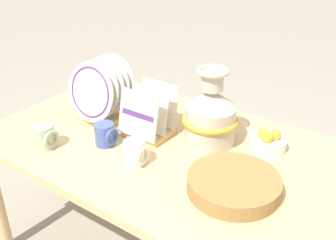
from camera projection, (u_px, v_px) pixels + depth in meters
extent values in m
cube|color=tan|center=(168.00, 149.00, 1.55)|extent=(1.46, 0.86, 0.03)
cylinder|color=tan|center=(111.00, 131.00, 2.32)|extent=(0.06, 0.06, 0.59)
cylinder|color=beige|center=(210.00, 124.00, 1.53)|extent=(0.20, 0.20, 0.15)
cone|color=beige|center=(211.00, 98.00, 1.48)|extent=(0.20, 0.20, 0.07)
cylinder|color=beige|center=(212.00, 81.00, 1.45)|extent=(0.08, 0.08, 0.07)
torus|color=beige|center=(213.00, 71.00, 1.43)|extent=(0.12, 0.12, 0.02)
torus|color=gold|center=(210.00, 120.00, 1.52)|extent=(0.22, 0.22, 0.02)
cube|color=tan|center=(104.00, 116.00, 1.74)|extent=(0.17, 0.15, 0.02)
cylinder|color=tan|center=(103.00, 99.00, 1.79)|extent=(0.01, 0.01, 0.07)
cylinder|color=tan|center=(123.00, 106.00, 1.73)|extent=(0.01, 0.01, 0.07)
cylinder|color=silver|center=(90.00, 92.00, 1.63)|extent=(0.25, 0.06, 0.25)
torus|color=#5B3375|center=(90.00, 92.00, 1.62)|extent=(0.22, 0.06, 0.21)
cylinder|color=silver|center=(96.00, 90.00, 1.65)|extent=(0.25, 0.06, 0.25)
cylinder|color=silver|center=(101.00, 87.00, 1.67)|extent=(0.25, 0.06, 0.25)
cylinder|color=silver|center=(107.00, 85.00, 1.70)|extent=(0.25, 0.06, 0.25)
cylinder|color=silver|center=(112.00, 82.00, 1.72)|extent=(0.25, 0.06, 0.25)
cube|color=tan|center=(149.00, 132.00, 1.61)|extent=(0.17, 0.15, 0.02)
cylinder|color=tan|center=(146.00, 113.00, 1.67)|extent=(0.01, 0.01, 0.07)
cylinder|color=tan|center=(170.00, 121.00, 1.61)|extent=(0.01, 0.01, 0.07)
cube|color=silver|center=(138.00, 115.00, 1.52)|extent=(0.18, 0.05, 0.18)
cube|color=silver|center=(149.00, 109.00, 1.57)|extent=(0.18, 0.05, 0.18)
cube|color=silver|center=(158.00, 103.00, 1.61)|extent=(0.18, 0.05, 0.18)
cube|color=#5B3375|center=(138.00, 115.00, 1.52)|extent=(0.15, 0.01, 0.02)
cylinder|color=olive|center=(233.00, 190.00, 1.28)|extent=(0.31, 0.31, 0.01)
cylinder|color=olive|center=(233.00, 187.00, 1.28)|extent=(0.31, 0.31, 0.01)
cylinder|color=olive|center=(234.00, 185.00, 1.28)|extent=(0.31, 0.31, 0.01)
cylinder|color=olive|center=(234.00, 183.00, 1.27)|extent=(0.31, 0.31, 0.01)
cylinder|color=olive|center=(234.00, 181.00, 1.27)|extent=(0.31, 0.31, 0.01)
cylinder|color=olive|center=(234.00, 178.00, 1.26)|extent=(0.31, 0.31, 0.01)
cylinder|color=#9EB28E|center=(45.00, 136.00, 1.51)|extent=(0.08, 0.08, 0.09)
torus|color=#9EB28E|center=(52.00, 139.00, 1.49)|extent=(0.01, 0.07, 0.07)
cylinder|color=silver|center=(134.00, 153.00, 1.41)|extent=(0.08, 0.08, 0.09)
torus|color=silver|center=(143.00, 155.00, 1.39)|extent=(0.01, 0.07, 0.07)
cylinder|color=#42569E|center=(105.00, 134.00, 1.53)|extent=(0.08, 0.08, 0.09)
torus|color=#42569E|center=(112.00, 137.00, 1.51)|extent=(0.01, 0.07, 0.07)
cylinder|color=silver|center=(268.00, 143.00, 1.51)|extent=(0.14, 0.14, 0.05)
sphere|color=gold|center=(263.00, 134.00, 1.50)|extent=(0.05, 0.05, 0.05)
sphere|color=gold|center=(275.00, 135.00, 1.49)|extent=(0.05, 0.05, 0.05)
sphere|color=gold|center=(267.00, 138.00, 1.47)|extent=(0.05, 0.05, 0.05)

